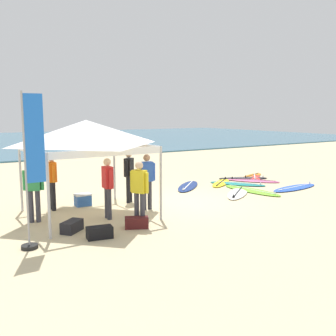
{
  "coord_description": "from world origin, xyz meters",
  "views": [
    {
      "loc": [
        -6.94,
        -10.05,
        2.93
      ],
      "look_at": [
        0.23,
        1.22,
        1.0
      ],
      "focal_mm": 40.44,
      "sensor_mm": 36.0,
      "label": 1
    }
  ],
  "objects_px": {
    "surfboard_navy": "(188,186)",
    "surfboard_orange": "(252,176)",
    "person_black": "(129,173)",
    "gear_bag_by_pole": "(100,232)",
    "canopy_tent": "(86,133)",
    "person_green": "(34,186)",
    "surfboard_blue": "(295,188)",
    "person_orange": "(52,178)",
    "gear_bag_near_tent": "(72,226)",
    "cooler_box": "(83,200)",
    "gear_bag_on_sand": "(137,223)",
    "surfboard_red": "(255,177)",
    "person_blue": "(147,178)",
    "surfboard_black": "(243,178)",
    "surfboard_lime": "(252,190)",
    "banner_flag": "(31,177)",
    "surfboard_teal": "(238,184)",
    "surfboard_yellow": "(221,183)",
    "person_yellow": "(139,189)",
    "surfboard_pink": "(253,181)",
    "surfboard_white": "(238,193)",
    "person_red": "(108,184)"
  },
  "relations": [
    {
      "from": "surfboard_navy",
      "to": "surfboard_orange",
      "type": "distance_m",
      "value": 4.02
    },
    {
      "from": "person_black",
      "to": "gear_bag_by_pole",
      "type": "height_order",
      "value": "person_black"
    },
    {
      "from": "canopy_tent",
      "to": "person_green",
      "type": "distance_m",
      "value": 2.05
    },
    {
      "from": "canopy_tent",
      "to": "surfboard_blue",
      "type": "height_order",
      "value": "canopy_tent"
    },
    {
      "from": "person_orange",
      "to": "surfboard_blue",
      "type": "bearing_deg",
      "value": -11.17
    },
    {
      "from": "surfboard_orange",
      "to": "gear_bag_near_tent",
      "type": "distance_m",
      "value": 10.45
    },
    {
      "from": "cooler_box",
      "to": "gear_bag_on_sand",
      "type": "bearing_deg",
      "value": -83.51
    },
    {
      "from": "surfboard_red",
      "to": "surfboard_blue",
      "type": "bearing_deg",
      "value": -99.55
    },
    {
      "from": "person_blue",
      "to": "gear_bag_near_tent",
      "type": "distance_m",
      "value": 2.96
    },
    {
      "from": "surfboard_black",
      "to": "person_orange",
      "type": "distance_m",
      "value": 8.9
    },
    {
      "from": "surfboard_lime",
      "to": "banner_flag",
      "type": "xyz_separation_m",
      "value": [
        -8.42,
        -1.83,
        1.54
      ]
    },
    {
      "from": "surfboard_navy",
      "to": "person_green",
      "type": "distance_m",
      "value": 6.7
    },
    {
      "from": "surfboard_navy",
      "to": "surfboard_teal",
      "type": "relative_size",
      "value": 0.98
    },
    {
      "from": "surfboard_orange",
      "to": "gear_bag_near_tent",
      "type": "xyz_separation_m",
      "value": [
        -9.81,
        -3.62,
        0.1
      ]
    },
    {
      "from": "banner_flag",
      "to": "cooler_box",
      "type": "xyz_separation_m",
      "value": [
        2.22,
        3.1,
        -1.38
      ]
    },
    {
      "from": "person_orange",
      "to": "gear_bag_near_tent",
      "type": "distance_m",
      "value": 2.58
    },
    {
      "from": "surfboard_navy",
      "to": "person_blue",
      "type": "distance_m",
      "value": 3.97
    },
    {
      "from": "surfboard_yellow",
      "to": "surfboard_teal",
      "type": "distance_m",
      "value": 0.69
    },
    {
      "from": "person_yellow",
      "to": "surfboard_blue",
      "type": "bearing_deg",
      "value": 8.26
    },
    {
      "from": "surfboard_black",
      "to": "cooler_box",
      "type": "distance_m",
      "value": 7.91
    },
    {
      "from": "surfboard_pink",
      "to": "gear_bag_near_tent",
      "type": "bearing_deg",
      "value": -163.36
    },
    {
      "from": "surfboard_pink",
      "to": "surfboard_orange",
      "type": "distance_m",
      "value": 1.28
    },
    {
      "from": "person_yellow",
      "to": "gear_bag_on_sand",
      "type": "bearing_deg",
      "value": -139.48
    },
    {
      "from": "surfboard_yellow",
      "to": "person_blue",
      "type": "bearing_deg",
      "value": -156.27
    },
    {
      "from": "surfboard_teal",
      "to": "surfboard_white",
      "type": "bearing_deg",
      "value": -132.63
    },
    {
      "from": "person_black",
      "to": "person_orange",
      "type": "relative_size",
      "value": 1.0
    },
    {
      "from": "surfboard_teal",
      "to": "surfboard_red",
      "type": "height_order",
      "value": "same"
    },
    {
      "from": "canopy_tent",
      "to": "banner_flag",
      "type": "relative_size",
      "value": 0.94
    },
    {
      "from": "person_orange",
      "to": "surfboard_yellow",
      "type": "bearing_deg",
      "value": 4.69
    },
    {
      "from": "surfboard_orange",
      "to": "person_red",
      "type": "relative_size",
      "value": 1.12
    },
    {
      "from": "person_yellow",
      "to": "person_orange",
      "type": "height_order",
      "value": "same"
    },
    {
      "from": "canopy_tent",
      "to": "surfboard_orange",
      "type": "bearing_deg",
      "value": 14.76
    },
    {
      "from": "cooler_box",
      "to": "surfboard_pink",
      "type": "bearing_deg",
      "value": 1.64
    },
    {
      "from": "surfboard_orange",
      "to": "gear_bag_near_tent",
      "type": "relative_size",
      "value": 3.19
    },
    {
      "from": "surfboard_red",
      "to": "person_yellow",
      "type": "relative_size",
      "value": 1.04
    },
    {
      "from": "surfboard_lime",
      "to": "person_green",
      "type": "relative_size",
      "value": 1.55
    },
    {
      "from": "surfboard_white",
      "to": "surfboard_lime",
      "type": "distance_m",
      "value": 0.77
    },
    {
      "from": "surfboard_blue",
      "to": "gear_bag_near_tent",
      "type": "height_order",
      "value": "gear_bag_near_tent"
    },
    {
      "from": "gear_bag_on_sand",
      "to": "person_blue",
      "type": "bearing_deg",
      "value": 52.48
    },
    {
      "from": "surfboard_pink",
      "to": "surfboard_black",
      "type": "xyz_separation_m",
      "value": [
        0.08,
        0.69,
        0.0
      ]
    },
    {
      "from": "surfboard_pink",
      "to": "gear_bag_by_pole",
      "type": "distance_m",
      "value": 9.24
    },
    {
      "from": "gear_bag_near_tent",
      "to": "canopy_tent",
      "type": "bearing_deg",
      "value": 54.1
    },
    {
      "from": "surfboard_white",
      "to": "cooler_box",
      "type": "height_order",
      "value": "cooler_box"
    },
    {
      "from": "gear_bag_by_pole",
      "to": "surfboard_orange",
      "type": "bearing_deg",
      "value": 25.29
    },
    {
      "from": "surfboard_white",
      "to": "surfboard_yellow",
      "type": "bearing_deg",
      "value": 66.59
    },
    {
      "from": "surfboard_white",
      "to": "surfboard_black",
      "type": "relative_size",
      "value": 1.0
    },
    {
      "from": "surfboard_white",
      "to": "person_orange",
      "type": "relative_size",
      "value": 1.31
    },
    {
      "from": "surfboard_white",
      "to": "surfboard_black",
      "type": "bearing_deg",
      "value": 42.8
    },
    {
      "from": "surfboard_navy",
      "to": "surfboard_white",
      "type": "bearing_deg",
      "value": -69.08
    },
    {
      "from": "surfboard_lime",
      "to": "person_green",
      "type": "distance_m",
      "value": 8.0
    }
  ]
}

